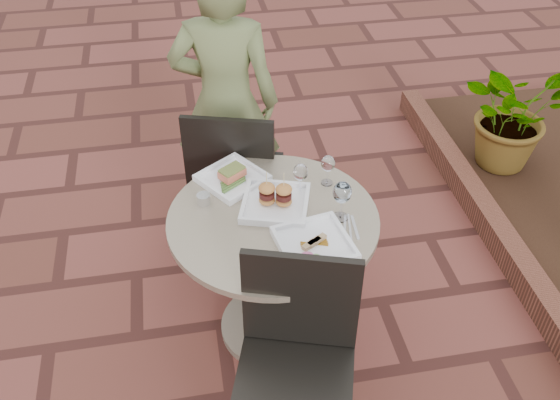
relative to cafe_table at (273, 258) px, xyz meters
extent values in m
plane|color=brown|center=(-0.25, 0.07, -0.48)|extent=(60.00, 60.00, 0.00)
cylinder|color=gray|center=(0.00, 0.00, -0.46)|extent=(0.52, 0.52, 0.04)
cylinder|color=gray|center=(0.00, 0.00, -0.13)|extent=(0.08, 0.08, 0.70)
cylinder|color=tan|center=(0.00, 0.00, 0.23)|extent=(0.90, 0.90, 0.03)
cube|color=black|center=(-0.07, 0.68, -0.03)|extent=(0.55, 0.55, 0.03)
cube|color=black|center=(-0.13, 0.48, 0.22)|extent=(0.43, 0.16, 0.46)
cylinder|color=black|center=(0.16, 0.80, -0.26)|extent=(0.02, 0.02, 0.44)
cylinder|color=black|center=(-0.20, 0.91, -0.26)|extent=(0.02, 0.02, 0.44)
cylinder|color=black|center=(0.05, 0.44, -0.26)|extent=(0.02, 0.02, 0.44)
cylinder|color=black|center=(-0.31, 0.55, -0.26)|extent=(0.02, 0.02, 0.44)
cube|color=black|center=(-0.03, -0.64, -0.03)|extent=(0.55, 0.55, 0.03)
cube|color=black|center=(0.03, -0.45, 0.22)|extent=(0.43, 0.16, 0.46)
cylinder|color=black|center=(-0.16, -0.40, -0.26)|extent=(0.02, 0.02, 0.44)
cylinder|color=black|center=(0.20, -0.51, -0.26)|extent=(0.02, 0.02, 0.44)
imported|color=#5B6638|center=(-0.10, 0.88, 0.29)|extent=(0.64, 0.49, 1.55)
cube|color=white|center=(-0.14, 0.28, 0.25)|extent=(0.36, 0.36, 0.01)
cube|color=#CF6449|center=(-0.14, 0.28, 0.29)|extent=(0.13, 0.12, 0.04)
cube|color=#59622C|center=(-0.14, 0.28, 0.31)|extent=(0.13, 0.12, 0.01)
cube|color=white|center=(0.02, 0.07, 0.25)|extent=(0.35, 0.35, 0.01)
cube|color=white|center=(0.13, -0.20, 0.25)|extent=(0.33, 0.33, 0.01)
ellipsoid|color=#CA5389|center=(0.09, -0.27, 0.27)|extent=(0.05, 0.04, 0.02)
cylinder|color=white|center=(0.28, -0.05, 0.25)|extent=(0.07, 0.07, 0.00)
cylinder|color=white|center=(0.28, -0.05, 0.29)|extent=(0.01, 0.01, 0.08)
ellipsoid|color=white|center=(0.28, -0.05, 0.38)|extent=(0.08, 0.08, 0.10)
cylinder|color=white|center=(0.28, -0.05, 0.38)|extent=(0.06, 0.06, 0.04)
cylinder|color=white|center=(0.15, 0.14, 0.25)|extent=(0.05, 0.05, 0.00)
cylinder|color=white|center=(0.15, 0.14, 0.28)|extent=(0.01, 0.01, 0.07)
ellipsoid|color=white|center=(0.15, 0.14, 0.36)|extent=(0.07, 0.07, 0.08)
cylinder|color=white|center=(0.28, 0.19, 0.25)|extent=(0.05, 0.05, 0.00)
cylinder|color=white|center=(0.28, 0.19, 0.28)|extent=(0.01, 0.01, 0.07)
ellipsoid|color=white|center=(0.28, 0.19, 0.36)|extent=(0.06, 0.06, 0.08)
cylinder|color=silver|center=(-0.28, 0.15, 0.27)|extent=(0.07, 0.07, 0.04)
cube|color=brown|center=(1.35, 0.37, -0.41)|extent=(0.12, 3.00, 0.15)
imported|color=#33662D|center=(1.69, 1.04, -0.06)|extent=(0.82, 0.77, 0.73)
camera|label=1|loc=(-0.32, -1.95, 1.99)|focal=40.00mm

